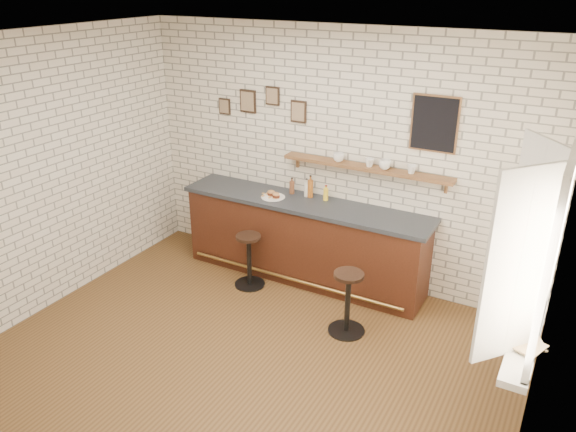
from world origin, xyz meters
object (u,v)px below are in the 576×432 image
object	(u,v)px
sandwich_plate	(273,197)
bitters_bottle_brown	(292,187)
shelf_cup_a	(339,157)
bitters_bottle_white	(306,189)
shelf_cup_c	(385,164)
bar_stool_right	(348,301)
condiment_bottle_yellow	(326,194)
shelf_cup_b	(369,162)
book_lower	(520,343)
bar_counter	(304,240)
bar_stool_left	(249,259)
bitters_bottle_amber	(310,188)
shelf_cup_d	(412,169)
ciabatta_sandwich	(274,194)
book_upper	(520,342)

from	to	relation	value
sandwich_plate	bitters_bottle_brown	world-z (taller)	bitters_bottle_brown
bitters_bottle_brown	shelf_cup_a	size ratio (longest dim) A/B	1.60
bitters_bottle_white	shelf_cup_c	bearing A→B (deg)	2.36
bar_stool_right	shelf_cup_c	xyz separation A→B (m)	(-0.05, 1.02, 1.18)
shelf_cup_a	condiment_bottle_yellow	bearing A→B (deg)	168.37
bitters_bottle_brown	shelf_cup_b	bearing A→B (deg)	2.31
shelf_cup_a	book_lower	xyz separation A→B (m)	(2.31, -1.77, -0.61)
bar_counter	shelf_cup_a	xyz separation A→B (m)	(0.33, 0.20, 1.04)
bar_counter	shelf_cup_c	distance (m)	1.39
bar_stool_left	bitters_bottle_white	bearing A→B (deg)	57.60
shelf_cup_a	book_lower	world-z (taller)	shelf_cup_a
bitters_bottle_brown	bitters_bottle_amber	size ratio (longest dim) A/B	0.73
sandwich_plate	shelf_cup_c	world-z (taller)	shelf_cup_c
bar_stool_right	shelf_cup_d	size ratio (longest dim) A/B	6.87
shelf_cup_b	sandwich_plate	bearing A→B (deg)	130.60
bar_counter	book_lower	world-z (taller)	bar_counter
condiment_bottle_yellow	book_lower	world-z (taller)	condiment_bottle_yellow
bitters_bottle_amber	bar_stool_left	xyz separation A→B (m)	(-0.47, -0.66, -0.77)
shelf_cup_a	shelf_cup_d	distance (m)	0.86
bar_stool_left	shelf_cup_c	distance (m)	1.95
bitters_bottle_amber	ciabatta_sandwich	bearing A→B (deg)	-148.70
shelf_cup_b	book_lower	size ratio (longest dim) A/B	0.46
bitters_bottle_brown	bitters_bottle_white	size ratio (longest dim) A/B	0.89
bitters_bottle_white	bar_stool_left	xyz separation A→B (m)	(-0.42, -0.66, -0.75)
bitters_bottle_amber	book_upper	bearing A→B (deg)	-33.58
ciabatta_sandwich	book_upper	size ratio (longest dim) A/B	0.92
ciabatta_sandwich	shelf_cup_b	size ratio (longest dim) A/B	2.04
bar_stool_right	condiment_bottle_yellow	bearing A→B (deg)	126.92
bar_stool_left	book_upper	world-z (taller)	book_upper
bitters_bottle_amber	book_upper	distance (m)	3.18
ciabatta_sandwich	condiment_bottle_yellow	world-z (taller)	condiment_bottle_yellow
book_lower	bar_stool_left	bearing A→B (deg)	135.76
bitters_bottle_amber	book_upper	size ratio (longest dim) A/B	1.21
bar_stool_left	shelf_cup_d	distance (m)	2.16
shelf_cup_a	shelf_cup_c	distance (m)	0.56
sandwich_plate	book_lower	xyz separation A→B (m)	(3.03, -1.50, -0.08)
bar_counter	bitters_bottle_brown	size ratio (longest dim) A/B	15.36
bar_stool_right	shelf_cup_a	bearing A→B (deg)	120.73
sandwich_plate	shelf_cup_b	xyz separation A→B (m)	(1.10, 0.27, 0.53)
shelf_cup_a	shelf_cup_b	size ratio (longest dim) A/B	1.24
shelf_cup_a	book_upper	distance (m)	2.99
book_lower	shelf_cup_b	bearing A→B (deg)	112.26
shelf_cup_d	bar_stool_left	bearing A→B (deg)	-145.50
ciabatta_sandwich	shelf_cup_c	world-z (taller)	shelf_cup_c
bitters_bottle_amber	shelf_cup_a	world-z (taller)	shelf_cup_a
bitters_bottle_white	book_lower	bearing A→B (deg)	-32.66
bar_stool_left	book_upper	size ratio (longest dim) A/B	2.94
ciabatta_sandwich	bitters_bottle_brown	world-z (taller)	bitters_bottle_brown
ciabatta_sandwich	bitters_bottle_amber	size ratio (longest dim) A/B	0.76
sandwich_plate	shelf_cup_c	bearing A→B (deg)	11.83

